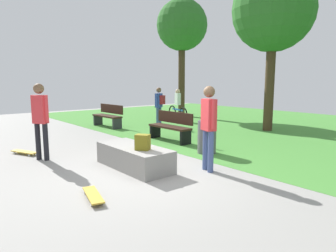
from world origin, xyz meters
TOP-DOWN VIEW (x-y plane):
  - ground_plane at (0.00, 0.00)m, footprint 28.00×28.00m
  - grass_lawn at (0.00, 7.80)m, footprint 26.60×12.39m
  - concrete_ledge at (-0.62, 0.01)m, footprint 1.93×0.80m
  - backpack_on_ledge at (-0.21, -0.04)m, footprint 0.34×0.32m
  - skater_performing_trick at (-2.57, -1.31)m, footprint 0.38×0.34m
  - skater_watching at (0.56, 1.08)m, footprint 0.42×0.29m
  - skateboard_by_ledge at (0.43, -1.48)m, footprint 0.82×0.39m
  - skateboard_spare at (-3.45, -1.50)m, footprint 0.81×0.51m
  - park_bench_center_lawn at (-6.23, 2.48)m, footprint 1.62×0.55m
  - park_bench_far_right at (-2.36, 2.56)m, footprint 1.60×0.48m
  - tree_leaning_ash at (-7.27, 7.46)m, footprint 2.64×2.64m
  - tree_young_birch at (-1.52, 6.67)m, footprint 2.96×2.96m
  - trash_bin at (-0.53, 2.22)m, footprint 0.48×0.48m
  - pedestrian_with_backpack at (-5.04, 4.20)m, footprint 0.43×0.42m
  - cyclist_on_bicycle at (-5.81, 5.90)m, footprint 1.78×0.48m

SIDE VIEW (x-z plane):
  - ground_plane at x=0.00m, z-range 0.00..0.00m
  - grass_lawn at x=0.00m, z-range 0.00..0.01m
  - skateboard_by_ledge at x=0.43m, z-range 0.02..0.10m
  - skateboard_spare at x=-3.45m, z-range 0.02..0.10m
  - concrete_ledge at x=-0.62m, z-range 0.00..0.48m
  - trash_bin at x=-0.53m, z-range 0.00..0.85m
  - park_bench_center_lawn at x=-6.23m, z-range 0.03..0.94m
  - park_bench_far_right at x=-2.36m, z-range 0.03..0.94m
  - cyclist_on_bicycle at x=-5.81m, z-range -0.13..1.39m
  - backpack_on_ledge at x=-0.21m, z-range 0.48..0.80m
  - pedestrian_with_backpack at x=-5.04m, z-range 0.15..1.76m
  - skater_watching at x=0.56m, z-range 0.16..1.94m
  - skater_performing_trick at x=-2.57m, z-range 0.17..1.99m
  - tree_young_birch at x=-1.52m, z-range 1.41..7.28m
  - tree_leaning_ash at x=-7.27m, z-range 1.64..7.70m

